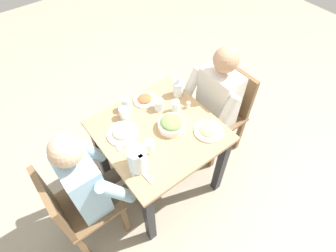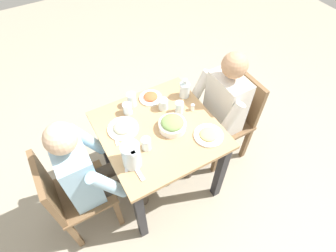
{
  "view_description": "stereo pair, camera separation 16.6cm",
  "coord_description": "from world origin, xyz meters",
  "px_view_note": "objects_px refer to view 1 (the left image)",
  "views": [
    {
      "loc": [
        -1.0,
        0.68,
        2.26
      ],
      "look_at": [
        -0.06,
        -0.04,
        0.81
      ],
      "focal_mm": 29.2,
      "sensor_mm": 36.0,
      "label": 1
    },
    {
      "loc": [
        -1.09,
        0.54,
        2.26
      ],
      "look_at": [
        -0.06,
        -0.04,
        0.81
      ],
      "focal_mm": 29.2,
      "sensor_mm": 36.0,
      "label": 2
    }
  ],
  "objects_px": {
    "salad_bowl": "(172,124)",
    "plate_beans": "(122,133)",
    "dining_table": "(159,141)",
    "oil_carafe": "(178,89)",
    "water_pitcher": "(137,159)",
    "plate_fries": "(209,130)",
    "salt_shaker": "(188,105)",
    "diner_near": "(210,107)",
    "water_glass_by_pitcher": "(124,113)",
    "plate_rice_curry": "(145,99)",
    "water_glass_near_right": "(176,106)",
    "chair_near": "(224,108)",
    "water_glass_far_right": "(149,146)",
    "chair_far": "(75,207)",
    "water_glass_near_left": "(159,105)",
    "water_glass_center": "(127,104)",
    "diner_far": "(97,180)"
  },
  "relations": [
    {
      "from": "diner_near",
      "to": "plate_beans",
      "type": "relative_size",
      "value": 5.26
    },
    {
      "from": "water_glass_near_right",
      "to": "salt_shaker",
      "type": "xyz_separation_m",
      "value": [
        -0.03,
        -0.1,
        -0.02
      ]
    },
    {
      "from": "water_glass_center",
      "to": "salt_shaker",
      "type": "xyz_separation_m",
      "value": [
        -0.27,
        -0.37,
        -0.03
      ]
    },
    {
      "from": "water_pitcher",
      "to": "oil_carafe",
      "type": "bearing_deg",
      "value": -59.42
    },
    {
      "from": "salad_bowl",
      "to": "plate_fries",
      "type": "xyz_separation_m",
      "value": [
        -0.19,
        -0.18,
        -0.03
      ]
    },
    {
      "from": "water_glass_near_right",
      "to": "water_glass_far_right",
      "type": "distance_m",
      "value": 0.4
    },
    {
      "from": "diner_near",
      "to": "chair_near",
      "type": "bearing_deg",
      "value": -90.0
    },
    {
      "from": "salt_shaker",
      "to": "plate_rice_curry",
      "type": "bearing_deg",
      "value": 40.21
    },
    {
      "from": "plate_beans",
      "to": "salt_shaker",
      "type": "bearing_deg",
      "value": -99.1
    },
    {
      "from": "chair_far",
      "to": "salt_shaker",
      "type": "height_order",
      "value": "chair_far"
    },
    {
      "from": "salad_bowl",
      "to": "oil_carafe",
      "type": "relative_size",
      "value": 1.19
    },
    {
      "from": "dining_table",
      "to": "chair_far",
      "type": "relative_size",
      "value": 0.95
    },
    {
      "from": "dining_table",
      "to": "diner_far",
      "type": "distance_m",
      "value": 0.53
    },
    {
      "from": "water_pitcher",
      "to": "water_glass_by_pitcher",
      "type": "height_order",
      "value": "water_pitcher"
    },
    {
      "from": "dining_table",
      "to": "water_pitcher",
      "type": "height_order",
      "value": "water_pitcher"
    },
    {
      "from": "diner_near",
      "to": "salad_bowl",
      "type": "bearing_deg",
      "value": 97.26
    },
    {
      "from": "plate_fries",
      "to": "water_glass_near_left",
      "type": "height_order",
      "value": "water_glass_near_left"
    },
    {
      "from": "plate_fries",
      "to": "salt_shaker",
      "type": "relative_size",
      "value": 3.82
    },
    {
      "from": "diner_near",
      "to": "water_glass_by_pitcher",
      "type": "xyz_separation_m",
      "value": [
        0.23,
        0.65,
        0.16
      ]
    },
    {
      "from": "plate_rice_curry",
      "to": "salt_shaker",
      "type": "bearing_deg",
      "value": -139.79
    },
    {
      "from": "salad_bowl",
      "to": "plate_beans",
      "type": "height_order",
      "value": "salad_bowl"
    },
    {
      "from": "water_pitcher",
      "to": "oil_carafe",
      "type": "height_order",
      "value": "water_pitcher"
    },
    {
      "from": "dining_table",
      "to": "plate_beans",
      "type": "bearing_deg",
      "value": 61.87
    },
    {
      "from": "water_pitcher",
      "to": "water_glass_far_right",
      "type": "bearing_deg",
      "value": -64.53
    },
    {
      "from": "salad_bowl",
      "to": "oil_carafe",
      "type": "height_order",
      "value": "oil_carafe"
    },
    {
      "from": "plate_rice_curry",
      "to": "water_glass_near_right",
      "type": "xyz_separation_m",
      "value": [
        -0.23,
        -0.12,
        0.03
      ]
    },
    {
      "from": "diner_near",
      "to": "plate_beans",
      "type": "distance_m",
      "value": 0.77
    },
    {
      "from": "dining_table",
      "to": "oil_carafe",
      "type": "xyz_separation_m",
      "value": [
        0.19,
        -0.33,
        0.2
      ]
    },
    {
      "from": "dining_table",
      "to": "chair_far",
      "type": "bearing_deg",
      "value": 91.49
    },
    {
      "from": "chair_near",
      "to": "plate_fries",
      "type": "xyz_separation_m",
      "value": [
        -0.24,
        0.46,
        0.28
      ]
    },
    {
      "from": "water_pitcher",
      "to": "water_glass_far_right",
      "type": "distance_m",
      "value": 0.15
    },
    {
      "from": "dining_table",
      "to": "salad_bowl",
      "type": "xyz_separation_m",
      "value": [
        -0.04,
        -0.09,
        0.19
      ]
    },
    {
      "from": "chair_near",
      "to": "water_pitcher",
      "type": "bearing_deg",
      "value": 100.22
    },
    {
      "from": "dining_table",
      "to": "salad_bowl",
      "type": "bearing_deg",
      "value": -117.46
    },
    {
      "from": "plate_beans",
      "to": "water_glass_center",
      "type": "height_order",
      "value": "water_glass_center"
    },
    {
      "from": "plate_rice_curry",
      "to": "plate_fries",
      "type": "bearing_deg",
      "value": -160.95
    },
    {
      "from": "water_pitcher",
      "to": "water_glass_near_left",
      "type": "relative_size",
      "value": 2.19
    },
    {
      "from": "plate_rice_curry",
      "to": "dining_table",
      "type": "bearing_deg",
      "value": 163.58
    },
    {
      "from": "water_pitcher",
      "to": "water_glass_near_left",
      "type": "bearing_deg",
      "value": -51.02
    },
    {
      "from": "plate_beans",
      "to": "water_glass_by_pitcher",
      "type": "distance_m",
      "value": 0.16
    },
    {
      "from": "chair_near",
      "to": "oil_carafe",
      "type": "relative_size",
      "value": 5.22
    },
    {
      "from": "water_glass_by_pitcher",
      "to": "water_glass_near_right",
      "type": "bearing_deg",
      "value": -118.33
    },
    {
      "from": "dining_table",
      "to": "water_glass_near_right",
      "type": "xyz_separation_m",
      "value": [
        0.07,
        -0.21,
        0.19
      ]
    },
    {
      "from": "water_pitcher",
      "to": "dining_table",
      "type": "bearing_deg",
      "value": -58.97
    },
    {
      "from": "dining_table",
      "to": "water_pitcher",
      "type": "relative_size",
      "value": 4.27
    },
    {
      "from": "water_pitcher",
      "to": "salt_shaker",
      "type": "height_order",
      "value": "water_pitcher"
    },
    {
      "from": "water_glass_near_left",
      "to": "water_glass_near_right",
      "type": "relative_size",
      "value": 0.89
    },
    {
      "from": "water_glass_by_pitcher",
      "to": "water_glass_near_right",
      "type": "relative_size",
      "value": 0.91
    },
    {
      "from": "water_glass_far_right",
      "to": "salt_shaker",
      "type": "xyz_separation_m",
      "value": [
        0.14,
        -0.46,
        -0.02
      ]
    },
    {
      "from": "plate_beans",
      "to": "plate_fries",
      "type": "height_order",
      "value": "plate_beans"
    }
  ]
}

